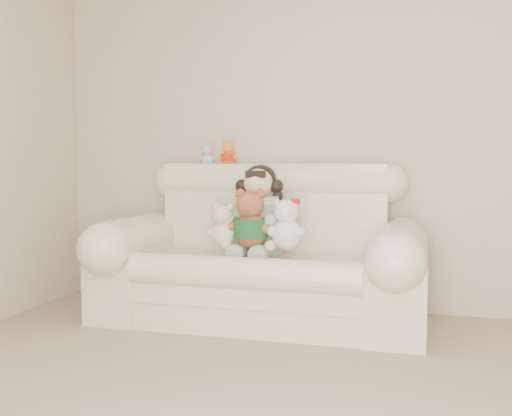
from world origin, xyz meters
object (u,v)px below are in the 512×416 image
at_px(seated_child, 259,209).
at_px(brown_teddy, 251,213).
at_px(sofa, 260,243).
at_px(cream_teddy, 223,221).
at_px(white_cat, 287,219).

height_order(seated_child, brown_teddy, seated_child).
distance_m(sofa, brown_teddy, 0.24).
xyz_separation_m(sofa, seated_child, (-0.03, 0.08, 0.21)).
height_order(sofa, seated_child, seated_child).
bearing_deg(brown_teddy, seated_child, 109.07).
relative_size(seated_child, brown_teddy, 1.40).
bearing_deg(cream_teddy, sofa, 32.08).
bearing_deg(brown_teddy, cream_teddy, -160.08).
bearing_deg(seated_child, brown_teddy, -84.88).
bearing_deg(brown_teddy, sofa, 93.88).
distance_m(seated_child, cream_teddy, 0.28).
xyz_separation_m(white_cat, cream_teddy, (-0.41, 0.00, -0.03)).
xyz_separation_m(brown_teddy, white_cat, (0.23, -0.01, -0.03)).
relative_size(brown_teddy, white_cat, 1.16).
distance_m(sofa, seated_child, 0.23).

